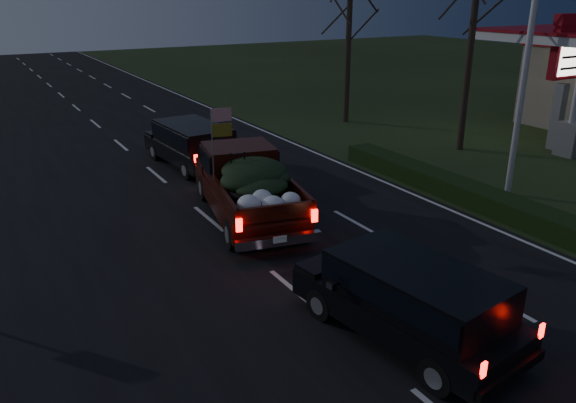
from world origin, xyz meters
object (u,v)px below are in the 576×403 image
gas_price_pylon (567,60)px  lead_suv (192,141)px  pickup_truck (247,182)px  rear_suv (411,295)px  light_pole (532,23)px

gas_price_pylon → lead_suv: (-14.39, 5.37, -2.74)m
pickup_truck → rear_suv: size_ratio=1.26×
light_pole → gas_price_pylon: bearing=24.7°
light_pole → lead_suv: light_pole is taller
lead_suv → light_pole: bearing=-50.4°
lead_suv → rear_suv: 13.09m
gas_price_pylon → rear_suv: (-15.06, -7.71, -2.78)m
gas_price_pylon → rear_suv: 17.14m
gas_price_pylon → rear_suv: bearing=-152.9°
light_pole → rear_suv: light_pole is taller
gas_price_pylon → lead_suv: bearing=159.5°
light_pole → pickup_truck: light_pole is taller
gas_price_pylon → rear_suv: size_ratio=1.17×
pickup_truck → lead_suv: bearing=96.9°
light_pole → gas_price_pylon: (6.50, 2.99, -1.71)m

